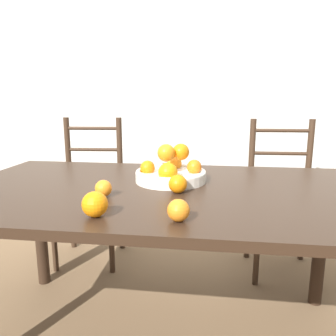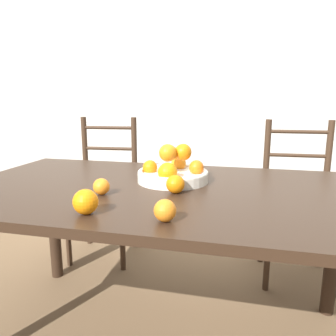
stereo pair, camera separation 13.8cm
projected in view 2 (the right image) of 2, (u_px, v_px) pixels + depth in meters
The scene contains 9 objects.
wall_back at pixel (207, 77), 2.74m from camera, with size 8.00×0.06×2.60m.
dining_table at pixel (161, 207), 1.41m from camera, with size 1.77×1.00×0.76m.
fruit_bowl at pixel (173, 171), 1.47m from camera, with size 0.32×0.32×0.17m.
orange_loose_0 at pixel (86, 202), 1.06m from camera, with size 0.08×0.08×0.08m.
orange_loose_1 at pixel (101, 187), 1.28m from camera, with size 0.06×0.06×0.06m.
orange_loose_2 at pixel (175, 184), 1.29m from camera, with size 0.07×0.07×0.07m.
orange_loose_3 at pixel (165, 210), 0.99m from camera, with size 0.07×0.07×0.07m.
chair_left at pixel (105, 192), 2.35m from camera, with size 0.45×0.43×0.99m.
chair_right at pixel (297, 206), 2.05m from camera, with size 0.44×0.42×0.99m.
Camera 2 is at (0.34, -1.30, 1.12)m, focal length 35.00 mm.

